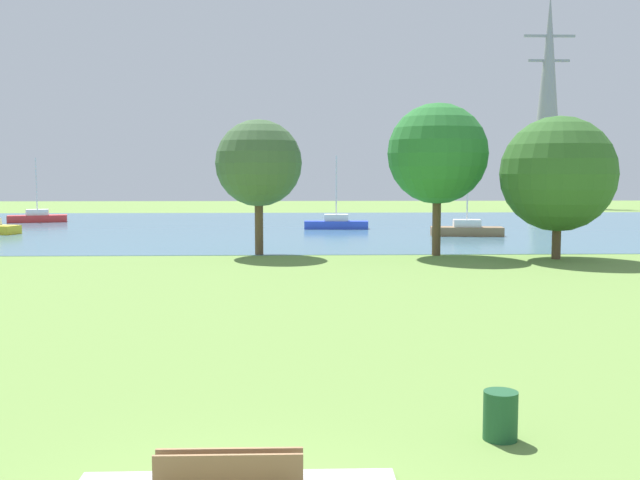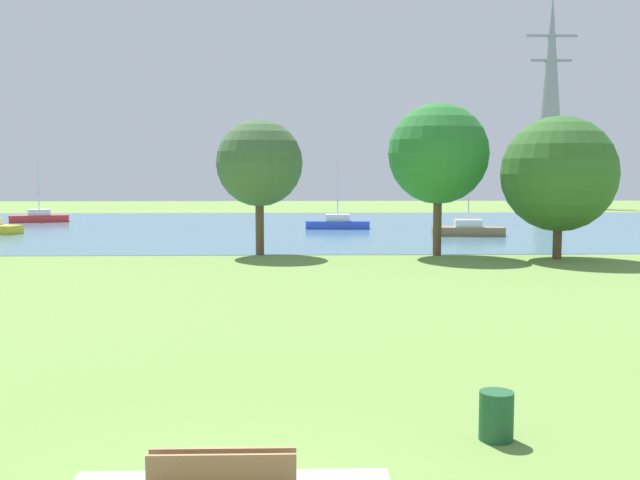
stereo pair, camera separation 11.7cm
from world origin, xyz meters
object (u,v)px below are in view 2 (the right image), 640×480
object	(u,v)px
litter_bin	(496,416)
tree_west_far	(559,174)
sailboat_red	(39,217)
electricity_pylon	(550,100)
tree_west_near	(259,163)
sailboat_brown	(468,229)
sailboat_blue	(338,223)
tree_mid_shore	(438,154)

from	to	relation	value
litter_bin	tree_west_far	size ratio (longest dim) A/B	0.11
sailboat_red	electricity_pylon	distance (m)	62.18
tree_west_far	electricity_pylon	distance (m)	60.43
litter_bin	tree_west_near	xyz separation A→B (m)	(-5.24, 27.38, 4.37)
sailboat_brown	tree_west_near	size ratio (longest dim) A/B	1.01
sailboat_brown	tree_west_far	size ratio (longest dim) A/B	1.01
litter_bin	tree_west_far	bearing A→B (deg)	68.84
sailboat_blue	tree_west_near	xyz separation A→B (m)	(-5.00, -17.53, 4.33)
tree_mid_shore	electricity_pylon	world-z (taller)	electricity_pylon
electricity_pylon	tree_west_near	bearing A→B (deg)	-121.53
sailboat_blue	tree_west_far	bearing A→B (deg)	-63.45
tree_west_near	tree_mid_shore	bearing A→B (deg)	-3.51
tree_mid_shore	tree_west_far	size ratio (longest dim) A/B	1.11
tree_west_far	sailboat_red	bearing A→B (deg)	141.36
sailboat_red	tree_mid_shore	size ratio (longest dim) A/B	0.70
tree_mid_shore	electricity_pylon	size ratio (longest dim) A/B	0.30
tree_mid_shore	tree_west_far	world-z (taller)	tree_mid_shore
litter_bin	sailboat_red	bearing A→B (deg)	115.61
sailboat_blue	litter_bin	bearing A→B (deg)	-89.69
sailboat_blue	tree_mid_shore	world-z (taller)	tree_mid_shore
tree_west_near	sailboat_brown	bearing A→B (deg)	39.13
litter_bin	tree_mid_shore	bearing A→B (deg)	81.53
sailboat_brown	electricity_pylon	bearing A→B (deg)	65.38
litter_bin	sailboat_brown	world-z (taller)	sailboat_brown
sailboat_blue	sailboat_brown	xyz separation A→B (m)	(8.49, -6.55, 0.02)
sailboat_red	tree_west_near	xyz separation A→B (m)	(20.24, -25.76, 4.33)
tree_mid_shore	sailboat_brown	bearing A→B (deg)	69.77
sailboat_brown	sailboat_blue	bearing A→B (deg)	142.35
tree_mid_shore	electricity_pylon	xyz separation A→B (m)	(24.19, 55.05, 7.92)
tree_mid_shore	tree_west_far	distance (m)	6.06
sailboat_red	tree_west_far	size ratio (longest dim) A/B	0.77
sailboat_blue	tree_mid_shore	xyz separation A→B (m)	(4.24, -18.09, 4.81)
electricity_pylon	tree_mid_shore	bearing A→B (deg)	-113.72
litter_bin	tree_mid_shore	world-z (taller)	tree_mid_shore
sailboat_brown	electricity_pylon	world-z (taller)	electricity_pylon
sailboat_brown	tree_west_far	distance (m)	13.92
litter_bin	tree_west_near	distance (m)	28.22
sailboat_red	electricity_pylon	world-z (taller)	electricity_pylon
sailboat_red	sailboat_brown	size ratio (longest dim) A/B	0.77
sailboat_brown	tree_west_near	world-z (taller)	sailboat_brown
sailboat_blue	tree_west_near	bearing A→B (deg)	-105.92
tree_west_near	tree_mid_shore	size ratio (longest dim) A/B	0.90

